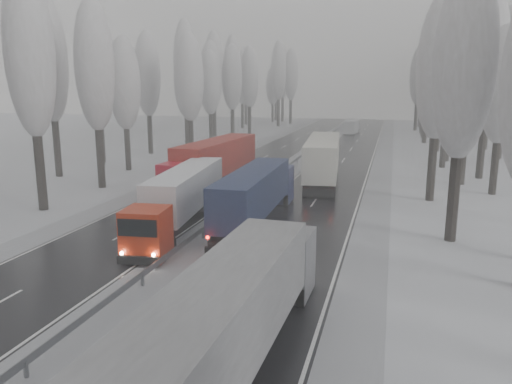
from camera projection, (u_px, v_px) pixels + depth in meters
The scene contains 59 objects.
ground at pixel (96, 324), 20.25m from camera, with size 260.00×260.00×0.00m, color silver.
carriageway_right at pixel (324, 187), 47.18m from camera, with size 7.50×200.00×0.03m, color black.
carriageway_left at pixel (220, 182), 49.90m from camera, with size 7.50×200.00×0.03m, color black.
median_slush at pixel (271, 185), 48.54m from camera, with size 3.00×200.00×0.04m, color #A3A5AA.
shoulder_right at pixel (378, 190), 45.90m from camera, with size 2.40×200.00×0.04m, color #A3A5AA.
shoulder_left at pixel (174, 179), 51.18m from camera, with size 2.40×200.00×0.04m, color #A3A5AA.
median_guardrail at pixel (271, 179), 48.40m from camera, with size 0.12×200.00×0.76m.
tree_16 at pixel (465, 64), 28.90m from camera, with size 3.60×3.60×16.53m.
tree_18 at pixel (439, 70), 39.75m from camera, with size 3.60×3.60×16.58m.
tree_19 at pixel (503, 86), 42.36m from camera, with size 3.60×3.60×14.57m.
tree_20 at pixel (470, 78), 46.65m from camera, with size 3.60×3.60×15.71m.
tree_21 at pixel (490, 59), 49.46m from camera, with size 3.60×3.60×18.62m.
tree_22 at pixel (449, 78), 56.70m from camera, with size 3.60×3.60×15.86m.
tree_23 at pixel (501, 91), 59.15m from camera, with size 3.60×3.60×13.55m.
tree_24 at pixel (454, 54), 60.97m from camera, with size 3.60×3.60×20.49m.
tree_25 at pixel (508, 61), 63.09m from camera, with size 3.60×3.60×19.44m.
tree_26 at pixel (443, 67), 70.94m from camera, with size 3.60×3.60×18.78m.
tree_27 at pixel (492, 72), 73.02m from camera, with size 3.60×3.60×17.62m.
tree_28 at pixel (429, 66), 81.22m from camera, with size 3.60×3.60×19.62m.
tree_29 at pixel (474, 72), 83.29m from camera, with size 3.60×3.60×18.11m.
tree_30 at pixel (427, 74), 90.59m from camera, with size 3.60×3.60×17.86m.
tree_31 at pixel (459, 72), 92.74m from camera, with size 3.60×3.60×18.58m.
tree_32 at pixel (425, 76), 97.73m from camera, with size 3.60×3.60×17.33m.
tree_33 at pixel (439, 86), 101.09m from camera, with size 3.60×3.60×14.33m.
tree_34 at pixel (418, 76), 104.62m from camera, with size 3.60×3.60×17.63m.
tree_35 at pixel (463, 74), 105.92m from camera, with size 3.60×3.60×18.25m.
tree_36 at pixel (423, 69), 113.22m from camera, with size 3.60×3.60×20.23m.
tree_37 at pixel (453, 81), 115.69m from camera, with size 3.60×3.60×16.37m.
tree_38 at pixel (428, 77), 123.04m from camera, with size 3.60×3.60×17.97m.
tree_39 at pixel (438, 81), 126.32m from camera, with size 3.60×3.60×16.19m.
tree_56 at pixel (30, 55), 36.42m from camera, with size 3.60×3.60×18.12m.
tree_58 at pixel (94, 67), 45.00m from camera, with size 3.60×3.60×17.21m.
tree_59 at pixel (50, 61), 50.60m from camera, with size 3.60×3.60×18.41m.
tree_60 at pixel (124, 84), 55.08m from camera, with size 3.60×3.60×14.84m.
tree_61 at pixel (99, 89), 60.47m from camera, with size 3.60×3.60×13.95m.
tree_62 at pixel (190, 78), 62.92m from camera, with size 3.60×3.60×16.04m.
tree_63 at pixel (147, 75), 68.63m from camera, with size 3.60×3.60×16.88m.
tree_64 at pixel (186, 82), 72.60m from camera, with size 3.60×3.60×15.42m.
tree_65 at pixel (185, 65), 76.29m from camera, with size 3.60×3.60×19.48m.
tree_66 at pixel (210, 83), 81.68m from camera, with size 3.60×3.60×15.23m.
tree_67 at pixel (211, 76), 85.56m from camera, with size 3.60×3.60×17.09m.
tree_68 at pixel (232, 78), 87.46m from camera, with size 3.60×3.60×16.65m.
tree_69 at pixel (214, 69), 92.12m from camera, with size 3.60×3.60×19.35m.
tree_70 at pixel (249, 77), 96.84m from camera, with size 3.60×3.60×17.09m.
tree_71 at pixel (232, 70), 101.51m from camera, with size 3.60×3.60×19.61m.
tree_72 at pixel (250, 84), 106.59m from camera, with size 3.60×3.60×15.11m.
tree_73 at pixel (242, 78), 110.83m from camera, with size 3.60×3.60×17.22m.
tree_74 at pixel (279, 71), 115.16m from camera, with size 3.60×3.60×19.68m.
tree_75 at pixel (246, 75), 121.43m from camera, with size 3.60×3.60×18.60m.
tree_76 at pixel (291, 75), 123.90m from camera, with size 3.60×3.60×18.55m.
tree_77 at pixel (273, 86), 129.69m from camera, with size 3.60×3.60×14.32m.
tree_78 at pixel (283, 73), 130.89m from camera, with size 3.60×3.60×19.55m.
tree_79 at pixel (276, 80), 135.71m from camera, with size 3.60×3.60×17.07m.
truck_grey_tarp at pixel (236, 309), 16.28m from camera, with size 2.87×15.55×3.97m.
truck_blue_box at pixel (257, 192), 34.30m from camera, with size 2.77×15.43×3.94m.
truck_cream_box at pixel (323, 157), 48.44m from camera, with size 4.41×17.93×4.56m.
box_truck_distant at pixel (352, 127), 99.62m from camera, with size 2.71×7.24×2.65m.
truck_red_white at pixel (182, 195), 33.72m from camera, with size 3.98×14.93×3.80m.
truck_red_red at pixel (213, 161), 46.01m from camera, with size 3.69×17.50×4.46m.
Camera 1 is at (11.24, -16.29, 9.48)m, focal length 35.00 mm.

